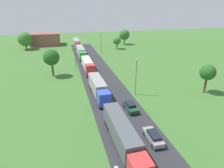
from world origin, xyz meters
TOP-DOWN VIEW (x-y plane):
  - road at (0.00, 24.50)m, footprint 10.00×140.00m
  - lane_marking_centre at (0.00, 19.78)m, footprint 0.16×118.61m
  - truck_lead at (-2.33, 14.50)m, footprint 2.66×14.51m
  - truck_second at (-2.51, 32.09)m, footprint 2.75×12.53m
  - truck_third at (-2.39, 50.30)m, footprint 2.55×12.47m
  - truck_fourth at (-2.54, 68.50)m, footprint 2.58×14.38m
  - truck_fifth at (-2.51, 87.13)m, footprint 2.54×13.61m
  - car_second at (2.56, 14.55)m, footprint 1.80×4.57m
  - car_third at (2.33, 24.26)m, footprint 1.97×4.49m
  - lamppost_second at (5.82, 30.74)m, footprint 0.36×0.36m
  - lamppost_third at (-6.03, 50.77)m, footprint 0.36×0.36m
  - lamppost_fourth at (6.38, 72.36)m, footprint 0.36×0.36m
  - tree_oak at (-25.54, 88.93)m, footprint 6.34×6.34m
  - tree_birch at (-12.79, 48.53)m, footprint 4.55×4.55m
  - tree_pine at (15.30, 79.39)m, footprint 3.74×3.74m
  - tree_elm at (22.04, 89.02)m, footprint 5.26×5.26m
  - tree_lime at (22.18, 27.82)m, footprint 3.63×3.63m
  - distant_building at (-17.30, 97.51)m, footprint 14.28×10.00m

SIDE VIEW (x-z plane):
  - road at x=0.00m, z-range 0.00..0.06m
  - lane_marking_centre at x=0.00m, z-range 0.06..0.07m
  - car_second at x=2.56m, z-range 0.10..1.59m
  - car_third at x=2.33m, z-range 0.10..1.62m
  - truck_third at x=-2.39m, z-range 0.31..3.89m
  - truck_lead at x=-2.33m, z-range 0.33..3.99m
  - truck_fourth at x=-2.54m, z-range 0.33..3.99m
  - truck_second at x=-2.51m, z-range 0.31..4.02m
  - truck_fifth at x=-2.51m, z-range 0.34..4.06m
  - distant_building at x=-17.30m, z-range 0.00..6.04m
  - tree_pine at x=15.30m, z-range 0.99..6.75m
  - lamppost_third at x=-6.03m, z-range 0.47..8.22m
  - tree_oak at x=-25.54m, z-range 0.75..8.63m
  - lamppost_second at x=5.82m, z-range 0.48..9.12m
  - tree_elm at x=22.04m, z-range 1.13..8.70m
  - tree_lime at x=22.18m, z-range 1.54..8.36m
  - lamppost_fourth at x=6.38m, z-range 0.48..9.43m
  - tree_birch at x=-12.79m, z-range 1.61..9.48m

